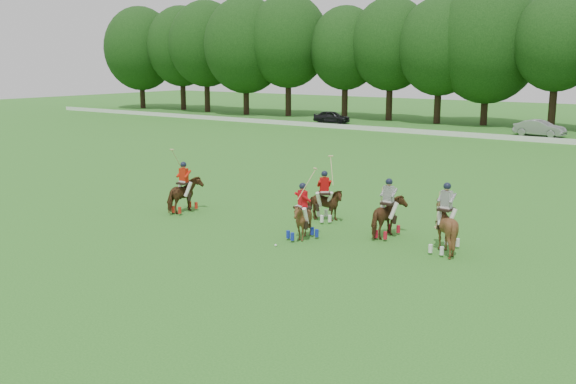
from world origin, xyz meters
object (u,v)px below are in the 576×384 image
Objects in this scene: car_left at (332,117)px; polo_red_a at (184,194)px; polo_stripe_a at (388,216)px; polo_red_c at (303,220)px; polo_red_b at (324,204)px; car_mid at (540,128)px; polo_stripe_b at (445,227)px; polo_ball at (276,245)px.

polo_red_a is at bearing -165.88° from car_left.
polo_red_a reaches higher than polo_stripe_a.
polo_red_c reaches higher than polo_stripe_a.
car_left is 42.72m from polo_red_b.
polo_stripe_a is at bearing -12.93° from polo_red_b.
polo_red_a is (-5.21, -38.88, 0.09)m from car_mid.
polo_stripe_b is (4.87, 1.53, 0.14)m from polo_red_c.
polo_red_b reaches higher than polo_stripe_a.
polo_ball is (1.13, -40.87, -0.66)m from car_mid.
polo_red_c is at bearing 77.71° from polo_ball.
car_left is 0.90× the size of car_mid.
car_mid is 39.60m from polo_red_c.
car_mid is 36.73m from polo_red_b.
car_left is 45.60m from polo_red_c.
car_mid is at bearing 95.84° from polo_stripe_a.
car_left is 1.59× the size of polo_stripe_b.
polo_red_b is 1.08× the size of polo_stripe_b.
polo_red_b reaches higher than car_left.
polo_stripe_b reaches higher than polo_ball.
car_mid is at bearing 99.37° from polo_stripe_b.
car_left is at bearing 125.88° from polo_stripe_b.
polo_ball is (6.34, -1.98, -0.75)m from polo_red_a.
car_left is 21.24m from car_mid.
polo_red_c is (0.83, -2.85, 0.02)m from polo_red_b.
polo_red_b is (21.82, -36.73, 0.07)m from car_left.
polo_stripe_b is at bearing -13.02° from polo_stripe_a.
polo_red_a reaches higher than polo_red_c.
car_left is 42.06m from polo_red_a.
polo_red_a is 11.52m from polo_stripe_b.
polo_stripe_a is 4.40m from polo_ball.
car_left is 1.47× the size of polo_red_b.
polo_stripe_a reaches higher than polo_ball.
polo_red_c is at bearing -172.11° from car_mid.
polo_stripe_a is at bearing 166.98° from polo_stripe_b.
car_mid is 1.55× the size of polo_red_a.
car_left is 46.95m from polo_stripe_b.
polo_stripe_a is at bearing -168.31° from car_mid.
polo_stripe_a is (3.83, -37.47, 0.09)m from car_mid.
polo_red_c is at bearing -158.50° from car_left.
polo_stripe_a reaches higher than car_mid.
polo_red_a is 6.68m from polo_ball.
car_mid is 1.93× the size of polo_stripe_a.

